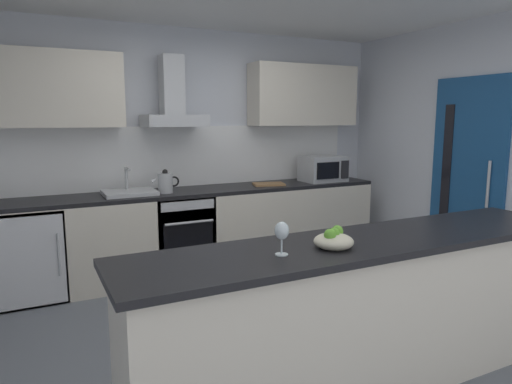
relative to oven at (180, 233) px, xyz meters
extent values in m
cube|color=slate|center=(0.22, -1.61, -0.47)|extent=(5.72, 4.92, 0.02)
cube|color=silver|center=(0.22, 0.41, 0.84)|extent=(5.72, 0.12, 2.60)
cube|color=silver|center=(2.64, -1.61, 0.84)|extent=(0.12, 4.92, 2.60)
cube|color=white|center=(0.22, 0.33, 0.77)|extent=(4.01, 0.02, 0.66)
cube|color=beige|center=(0.22, 0.03, -0.03)|extent=(4.15, 0.60, 0.86)
cube|color=black|center=(0.22, 0.03, 0.42)|extent=(4.15, 0.60, 0.04)
cube|color=beige|center=(0.40, -2.48, -0.01)|extent=(2.94, 0.52, 0.90)
cube|color=black|center=(0.40, -2.48, 0.46)|extent=(3.04, 0.64, 0.04)
cube|color=beige|center=(-1.16, 0.18, 1.45)|extent=(1.33, 0.32, 0.70)
cube|color=beige|center=(1.61, 0.18, 1.45)|extent=(1.33, 0.32, 0.70)
cube|color=navy|center=(2.57, -1.39, 0.56)|extent=(0.04, 0.85, 2.05)
cube|color=black|center=(2.54, -1.15, 0.67)|extent=(0.01, 0.11, 1.31)
cylinder|color=#B7BABC|center=(2.53, -1.66, 0.56)|extent=(0.03, 0.03, 0.45)
cube|color=slate|center=(0.00, 0.01, 0.00)|extent=(0.60, 0.56, 0.80)
cube|color=black|center=(0.00, -0.29, -0.06)|extent=(0.50, 0.02, 0.48)
cube|color=#B7BABC|center=(0.00, -0.29, 0.34)|extent=(0.54, 0.02, 0.09)
cylinder|color=#B7BABC|center=(0.00, -0.32, 0.18)|extent=(0.49, 0.02, 0.02)
cube|color=white|center=(-1.41, 0.01, -0.04)|extent=(0.58, 0.56, 0.85)
cube|color=silver|center=(-1.41, -0.28, -0.04)|extent=(0.55, 0.02, 0.80)
cylinder|color=#B7BABC|center=(-1.19, -0.30, 0.01)|extent=(0.02, 0.02, 0.38)
cube|color=#B7BABC|center=(1.77, -0.02, 0.59)|extent=(0.50, 0.36, 0.30)
cube|color=black|center=(1.71, -0.21, 0.59)|extent=(0.30, 0.02, 0.19)
cube|color=black|center=(1.95, -0.21, 0.59)|extent=(0.10, 0.01, 0.21)
cube|color=silver|center=(-0.50, 0.01, 0.46)|extent=(0.50, 0.40, 0.04)
cylinder|color=#B7BABC|center=(-0.50, 0.13, 0.57)|extent=(0.03, 0.03, 0.26)
cylinder|color=#B7BABC|center=(-0.50, 0.05, 0.69)|extent=(0.03, 0.16, 0.03)
cylinder|color=#B7BABC|center=(-0.15, -0.03, 0.54)|extent=(0.15, 0.15, 0.20)
sphere|color=black|center=(-0.15, -0.03, 0.65)|extent=(0.06, 0.06, 0.06)
cone|color=#B7BABC|center=(-0.25, -0.03, 0.58)|extent=(0.09, 0.04, 0.07)
torus|color=black|center=(-0.06, -0.03, 0.55)|extent=(0.11, 0.02, 0.11)
cube|color=#B7BABC|center=(0.00, 0.11, 1.16)|extent=(0.62, 0.45, 0.12)
cube|color=#B7BABC|center=(0.00, 0.16, 1.52)|extent=(0.22, 0.22, 0.60)
cylinder|color=silver|center=(-0.23, -2.53, 0.49)|extent=(0.07, 0.07, 0.01)
cylinder|color=silver|center=(-0.23, -2.53, 0.53)|extent=(0.01, 0.01, 0.09)
ellipsoid|color=silver|center=(-0.23, -2.53, 0.61)|extent=(0.08, 0.08, 0.10)
ellipsoid|color=beige|center=(0.10, -2.54, 0.52)|extent=(0.22, 0.22, 0.09)
sphere|color=#66B233|center=(0.06, -2.56, 0.56)|extent=(0.07, 0.07, 0.07)
sphere|color=#66B233|center=(0.14, -2.51, 0.56)|extent=(0.07, 0.07, 0.07)
sphere|color=#66B233|center=(0.10, -2.54, 0.56)|extent=(0.06, 0.06, 0.06)
cube|color=#9E7247|center=(1.04, -0.02, 0.45)|extent=(0.39, 0.30, 0.02)
camera|label=1|loc=(-1.38, -4.54, 1.19)|focal=32.30mm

